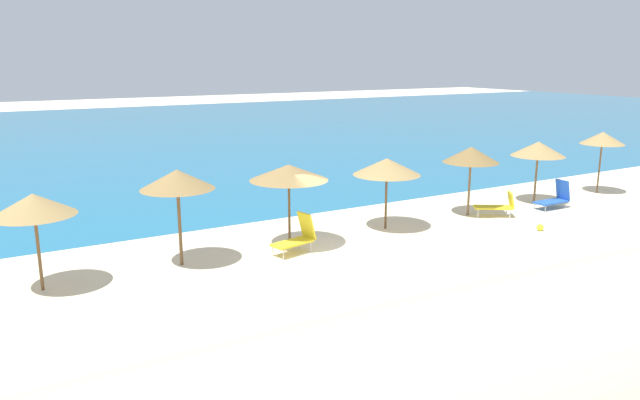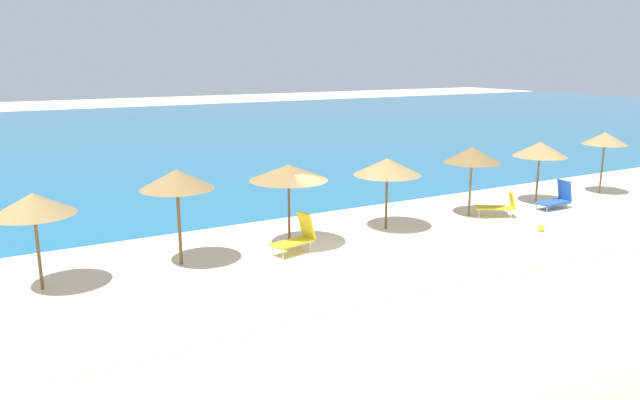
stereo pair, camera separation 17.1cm
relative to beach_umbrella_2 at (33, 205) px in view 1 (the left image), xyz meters
name	(u,v)px [view 1 (the left image)]	position (x,y,z in m)	size (l,w,h in m)	color
ground_plane	(349,256)	(8.58, -1.76, -2.34)	(160.00, 160.00, 0.00)	beige
sea_water	(115,136)	(8.58, 32.25, -2.33)	(160.00, 57.68, 0.01)	#1E6B93
beach_umbrella_2	(33,205)	(0.00, 0.00, 0.00)	(2.12, 2.12, 2.64)	brown
beach_umbrella_3	(177,180)	(3.83, 0.12, 0.25)	(2.16, 2.16, 2.89)	brown
beach_umbrella_4	(289,173)	(7.43, 0.06, 0.13)	(2.53, 2.53, 2.73)	brown
beach_umbrella_5	(387,167)	(11.42, 0.24, -0.06)	(2.40, 2.40, 2.58)	brown
beach_umbrella_6	(471,155)	(15.35, 0.17, 0.06)	(2.16, 2.16, 2.71)	brown
beach_umbrella_7	(538,149)	(19.30, 0.34, -0.03)	(2.23, 2.23, 2.62)	brown
beach_umbrella_8	(603,138)	(23.31, 0.20, 0.17)	(1.91, 1.91, 2.80)	brown
lounge_chair_1	(555,198)	(19.26, -0.74, -1.91)	(1.51, 0.65, 1.14)	blue
lounge_chair_3	(498,205)	(16.18, -0.57, -1.89)	(1.56, 1.27, 1.00)	yellow
lounge_chair_4	(297,237)	(7.36, -0.61, -1.81)	(1.54, 0.92, 1.26)	yellow
beach_ball	(540,227)	(16.04, -2.76, -2.22)	(0.25, 0.25, 0.25)	yellow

